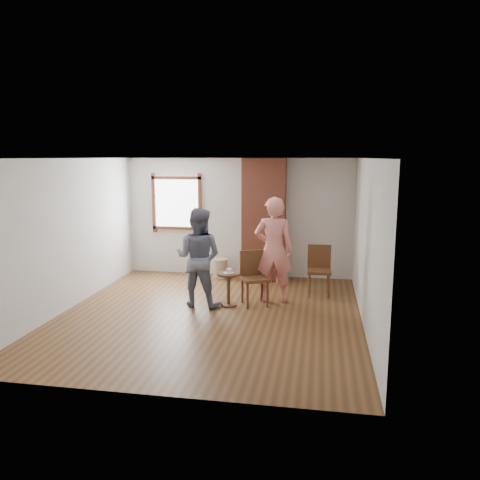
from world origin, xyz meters
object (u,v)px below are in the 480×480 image
dining_chair_left (254,275)px  man (198,257)px  dining_chair_right (319,267)px  side_table (229,284)px  stoneware_crock (220,268)px  person_pink (274,250)px

dining_chair_left → man: man is taller
dining_chair_right → side_table: (-1.58, -0.99, -0.13)m
side_table → stoneware_crock: bearing=106.6°
person_pink → stoneware_crock: bearing=-51.6°
stoneware_crock → side_table: 1.96m
stoneware_crock → man: bearing=-89.1°
stoneware_crock → dining_chair_left: (0.98, -1.68, 0.33)m
dining_chair_right → side_table: bearing=-149.7°
dining_chair_left → person_pink: (0.33, 0.20, 0.42)m
dining_chair_left → person_pink: size_ratio=0.50×
dining_chair_right → side_table: 1.87m
dining_chair_left → dining_chair_right: 1.41m
man → person_pink: (1.29, 0.45, 0.09)m
man → dining_chair_right: bearing=-146.5°
side_table → dining_chair_left: bearing=23.1°
dining_chair_left → side_table: size_ratio=1.61×
person_pink → side_table: bearing=23.7°
side_table → person_pink: person_pink is taller
stoneware_crock → dining_chair_left: size_ratio=0.44×
dining_chair_right → side_table: dining_chair_right is taller
stoneware_crock → person_pink: 2.12m
dining_chair_left → person_pink: bearing=7.5°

